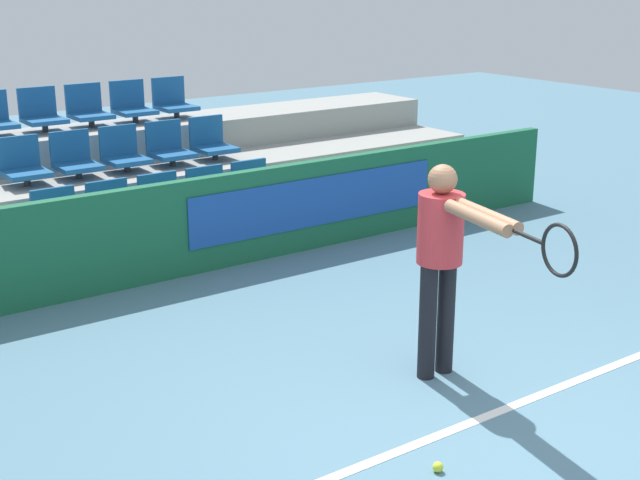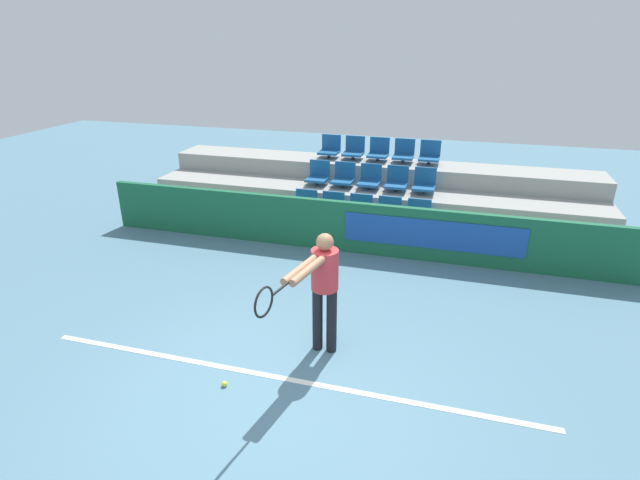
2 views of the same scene
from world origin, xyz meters
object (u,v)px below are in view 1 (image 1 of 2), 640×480
stadium_chair_13 (132,105)px  stadium_chair_4 (255,188)px  stadium_chair_7 (124,153)px  tennis_ball (438,467)px  stadium_chair_9 (212,142)px  stadium_chair_6 (75,159)px  stadium_chair_12 (88,110)px  stadium_chair_8 (169,148)px  tennis_player (446,249)px  stadium_chair_2 (164,203)px  stadium_chair_3 (211,195)px  stadium_chair_0 (59,220)px  stadium_chair_14 (173,102)px  stadium_chair_11 (42,114)px  stadium_chair_5 (23,166)px  stadium_chair_1 (113,211)px

stadium_chair_13 → stadium_chair_4: bearing=-73.8°
stadium_chair_7 → tennis_ball: size_ratio=7.47×
stadium_chair_9 → stadium_chair_6: bearing=180.0°
stadium_chair_12 → tennis_ball: size_ratio=7.47×
stadium_chair_8 → tennis_player: size_ratio=0.31×
stadium_chair_2 → stadium_chair_12: 2.06m
stadium_chair_3 → stadium_chair_0: bearing=180.0°
stadium_chair_8 → tennis_ball: 5.95m
stadium_chair_7 → stadium_chair_14: 1.52m
stadium_chair_8 → stadium_chair_12: stadium_chair_12 is taller
stadium_chair_2 → stadium_chair_13: bearing=73.8°
stadium_chair_2 → stadium_chair_4: (1.12, 0.00, 0.00)m
stadium_chair_9 → stadium_chair_12: 1.52m
stadium_chair_11 → stadium_chair_0: bearing=-106.2°
stadium_chair_0 → stadium_chair_6: size_ratio=1.00×
stadium_chair_13 → stadium_chair_3: bearing=-90.0°
stadium_chair_9 → stadium_chair_3: bearing=-120.2°
stadium_chair_5 → stadium_chair_11: stadium_chair_11 is taller
stadium_chair_11 → tennis_player: bearing=-81.3°
stadium_chair_5 → stadium_chair_12: 1.52m
stadium_chair_7 → stadium_chair_2: bearing=-90.0°
stadium_chair_14 → stadium_chair_12: bearing=180.0°
stadium_chair_5 → stadium_chair_3: bearing=-29.8°
stadium_chair_2 → stadium_chair_8: stadium_chair_8 is taller
stadium_chair_3 → tennis_ball: (-1.12, -4.81, -0.53)m
stadium_chair_1 → tennis_ball: 4.84m
stadium_chair_7 → tennis_player: (0.33, -4.83, 0.07)m
tennis_ball → tennis_player: bearing=46.3°
stadium_chair_4 → stadium_chair_13: 2.13m
stadium_chair_11 → tennis_ball: 6.85m
stadium_chair_5 → stadium_chair_6: bearing=0.0°
stadium_chair_0 → stadium_chair_5: bearing=90.0°
stadium_chair_4 → stadium_chair_8: stadium_chair_8 is taller
stadium_chair_9 → stadium_chair_14: 1.03m
stadium_chair_2 → stadium_chair_5: 1.52m
stadium_chair_3 → stadium_chair_12: size_ratio=1.00×
stadium_chair_1 → stadium_chair_2: bearing=0.0°
stadium_chair_9 → stadium_chair_14: bearing=90.0°
stadium_chair_1 → stadium_chair_6: stadium_chair_6 is taller
stadium_chair_2 → stadium_chair_9: 1.52m
stadium_chair_0 → stadium_chair_14: stadium_chair_14 is taller
stadium_chair_1 → stadium_chair_14: stadium_chair_14 is taller
stadium_chair_8 → stadium_chair_11: (-1.12, 0.96, 0.37)m
stadium_chair_9 → stadium_chair_14: stadium_chair_14 is taller
stadium_chair_8 → stadium_chair_13: (0.00, 0.96, 0.37)m
stadium_chair_5 → stadium_chair_13: size_ratio=1.00×
stadium_chair_0 → stadium_chair_8: stadium_chair_8 is taller
stadium_chair_0 → stadium_chair_3: bearing=0.0°
stadium_chair_8 → tennis_player: bearing=-92.7°
stadium_chair_1 → tennis_ball: (-0.01, -4.81, -0.53)m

